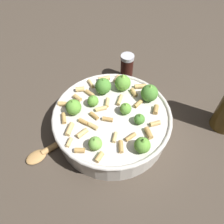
{
  "coord_description": "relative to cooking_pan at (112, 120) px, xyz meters",
  "views": [
    {
      "loc": [
        0.22,
        0.26,
        0.5
      ],
      "look_at": [
        0.0,
        0.0,
        0.08
      ],
      "focal_mm": 35.07,
      "sensor_mm": 36.0,
      "label": 1
    }
  ],
  "objects": [
    {
      "name": "cooking_pan",
      "position": [
        0.0,
        0.0,
        0.0
      ],
      "size": [
        0.3,
        0.3,
        0.12
      ],
      "color": "beige",
      "rests_on": "ground"
    },
    {
      "name": "wooden_spoon",
      "position": [
        0.12,
        -0.05,
        -0.04
      ],
      "size": [
        0.24,
        0.04,
        0.02
      ],
      "color": "#B2844C",
      "rests_on": "ground"
    },
    {
      "name": "pepper_shaker",
      "position": [
        -0.17,
        -0.13,
        0.0
      ],
      "size": [
        0.04,
        0.04,
        0.09
      ],
      "color": "#33140F",
      "rests_on": "ground"
    },
    {
      "name": "ground_plane",
      "position": [
        0.0,
        0.0,
        -0.04
      ],
      "size": [
        2.4,
        2.4,
        0.0
      ],
      "primitive_type": "plane",
      "color": "#42382D"
    }
  ]
}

